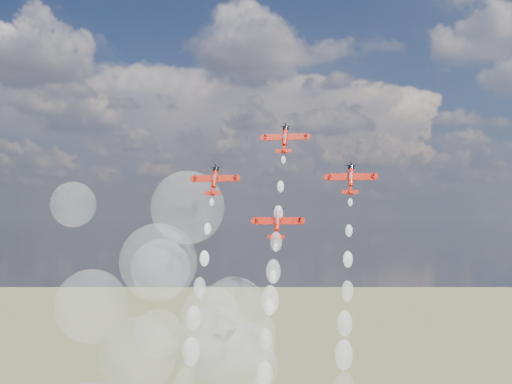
{
  "coord_description": "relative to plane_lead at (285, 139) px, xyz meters",
  "views": [
    {
      "loc": [
        21.7,
        -151.3,
        98.81
      ],
      "look_at": [
        -13.24,
        11.24,
        104.62
      ],
      "focal_mm": 50.0,
      "sensor_mm": 36.0,
      "label": 1
    }
  ],
  "objects": [
    {
      "name": "drifted_smoke_cloud",
      "position": [
        -32.66,
        9.82,
        -41.63
      ],
      "size": [
        63.35,
        38.47,
        61.18
      ],
      "color": "white",
      "rests_on": "ground"
    },
    {
      "name": "plane_right",
      "position": [
        16.07,
        -5.05,
        -10.05
      ],
      "size": [
        10.65,
        5.38,
        7.04
      ],
      "rotation": [
        1.11,
        0.0,
        0.0
      ],
      "color": "red",
      "rests_on": "ground"
    },
    {
      "name": "smoke_trail_lead",
      "position": [
        -0.1,
        -22.44,
        -44.9
      ],
      "size": [
        5.67,
        27.63,
        52.6
      ],
      "color": "white",
      "rests_on": "plane_lead"
    },
    {
      "name": "plane_slot",
      "position": [
        0.0,
        -10.1,
        -20.1
      ],
      "size": [
        10.65,
        5.38,
        7.04
      ],
      "rotation": [
        1.11,
        0.0,
        0.0
      ],
      "color": "red",
      "rests_on": "ground"
    },
    {
      "name": "plane_left",
      "position": [
        -16.07,
        -5.05,
        -10.05
      ],
      "size": [
        10.65,
        5.38,
        7.04
      ],
      "rotation": [
        1.11,
        0.0,
        0.0
      ],
      "color": "red",
      "rests_on": "ground"
    },
    {
      "name": "plane_lead",
      "position": [
        0.0,
        0.0,
        0.0
      ],
      "size": [
        10.65,
        5.38,
        7.04
      ],
      "rotation": [
        1.11,
        0.0,
        0.0
      ],
      "color": "red",
      "rests_on": "ground"
    }
  ]
}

